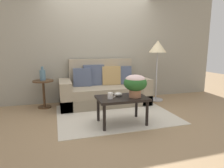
{
  "coord_description": "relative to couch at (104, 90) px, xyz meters",
  "views": [
    {
      "loc": [
        -1.09,
        -3.42,
        1.29
      ],
      "look_at": [
        -0.02,
        0.18,
        0.59
      ],
      "focal_mm": 31.06,
      "sensor_mm": 36.0,
      "label": 1
    }
  ],
  "objects": [
    {
      "name": "floor_lamp",
      "position": [
        1.32,
        -0.07,
        0.9
      ],
      "size": [
        0.42,
        0.42,
        1.47
      ],
      "color": "#B2B2B7",
      "rests_on": "ground"
    },
    {
      "name": "side_table",
      "position": [
        -1.33,
        0.08,
        0.09
      ],
      "size": [
        0.44,
        0.44,
        0.61
      ],
      "color": "#4C331E",
      "rests_on": "ground"
    },
    {
      "name": "area_rug",
      "position": [
        0.02,
        -0.78,
        -0.33
      ],
      "size": [
        2.2,
        1.76,
        0.01
      ],
      "primitive_type": "cube",
      "color": "beige",
      "rests_on": "ground"
    },
    {
      "name": "coffee_table",
      "position": [
        -0.01,
        -1.28,
        0.08
      ],
      "size": [
        0.84,
        0.55,
        0.47
      ],
      "color": "black",
      "rests_on": "ground"
    },
    {
      "name": "wall_back",
      "position": [
        0.02,
        0.46,
        1.07
      ],
      "size": [
        6.4,
        0.12,
        2.81
      ],
      "primitive_type": "cube",
      "color": "gray",
      "rests_on": "ground"
    },
    {
      "name": "coffee_mug",
      "position": [
        -0.22,
        -1.32,
        0.19
      ],
      "size": [
        0.13,
        0.09,
        0.1
      ],
      "color": "white",
      "rests_on": "coffee_table"
    },
    {
      "name": "couch",
      "position": [
        0.0,
        0.0,
        0.0
      ],
      "size": [
        2.01,
        0.86,
        1.04
      ],
      "color": "gray",
      "rests_on": "ground"
    },
    {
      "name": "ground_plane",
      "position": [
        0.02,
        -0.86,
        -0.33
      ],
      "size": [
        14.0,
        14.0,
        0.0
      ],
      "primitive_type": "plane",
      "color": "#997A56"
    },
    {
      "name": "potted_plant",
      "position": [
        0.2,
        -1.35,
        0.38
      ],
      "size": [
        0.39,
        0.39,
        0.38
      ],
      "color": "#A36B4C",
      "rests_on": "coffee_table"
    },
    {
      "name": "snack_bowl",
      "position": [
        -0.05,
        -1.2,
        0.18
      ],
      "size": [
        0.13,
        0.13,
        0.07
      ],
      "color": "silver",
      "rests_on": "coffee_table"
    },
    {
      "name": "table_vase",
      "position": [
        -1.33,
        0.09,
        0.4
      ],
      "size": [
        0.12,
        0.12,
        0.29
      ],
      "color": "slate",
      "rests_on": "side_table"
    }
  ]
}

